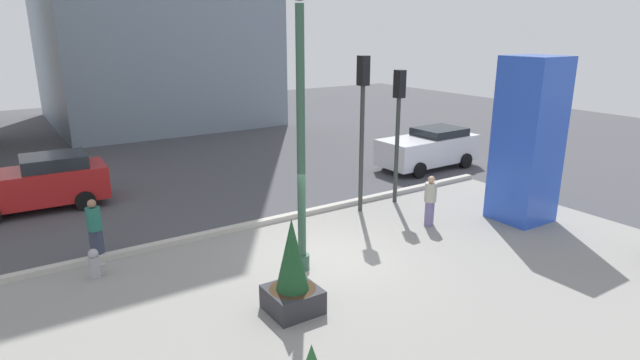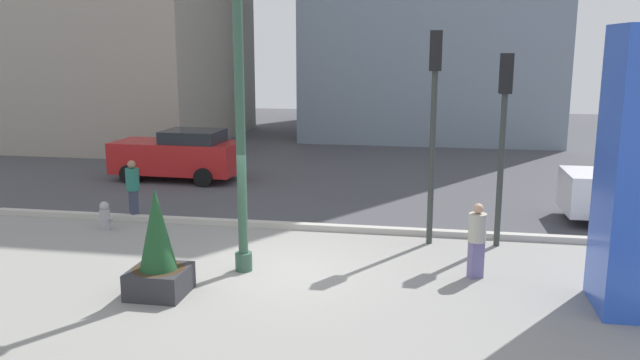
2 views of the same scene
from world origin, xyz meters
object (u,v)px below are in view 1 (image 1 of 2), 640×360
traffic_light_corner (398,115)px  car_passing_lane (429,148)px  fire_hydrant (95,264)px  lamp_post (301,143)px  art_pillar_blue (528,141)px  pedestrian_on_sidewalk (95,226)px  pedestrian_crossing (430,199)px  potted_plant_near_right (292,274)px  traffic_light_far_side (362,110)px  car_curb_east (37,183)px

traffic_light_corner → car_passing_lane: bearing=32.4°
fire_hydrant → traffic_light_corner: 10.18m
lamp_post → art_pillar_blue: size_ratio=1.32×
lamp_post → pedestrian_on_sidewalk: lamp_post is taller
fire_hydrant → traffic_light_corner: traffic_light_corner is taller
fire_hydrant → pedestrian_crossing: (9.20, -1.92, 0.50)m
lamp_post → potted_plant_near_right: bearing=-127.2°
potted_plant_near_right → pedestrian_on_sidewalk: (-2.95, 5.03, 0.05)m
art_pillar_blue → traffic_light_far_side: size_ratio=1.01×
lamp_post → pedestrian_on_sidewalk: bearing=140.2°
car_curb_east → art_pillar_blue: bearing=-36.7°
art_pillar_blue → pedestrian_on_sidewalk: bearing=160.4°
fire_hydrant → art_pillar_blue: bearing=-14.3°
traffic_light_far_side → car_passing_lane: size_ratio=1.12×
fire_hydrant → car_passing_lane: 14.40m
car_curb_east → pedestrian_on_sidewalk: bearing=-81.1°
potted_plant_near_right → car_curb_east: (-3.76, 10.23, 0.04)m
lamp_post → car_curb_east: lamp_post is taller
potted_plant_near_right → pedestrian_on_sidewalk: size_ratio=1.28×
pedestrian_crossing → pedestrian_on_sidewalk: size_ratio=0.96×
potted_plant_near_right → fire_hydrant: size_ratio=2.80×
potted_plant_near_right → car_curb_east: 10.89m
car_passing_lane → lamp_post: bearing=-150.8°
potted_plant_near_right → fire_hydrant: (-3.21, 3.93, -0.48)m
lamp_post → potted_plant_near_right: lamp_post is taller
art_pillar_blue → car_curb_east: (-12.56, 9.37, -1.63)m
potted_plant_near_right → pedestrian_crossing: size_ratio=1.34×
traffic_light_far_side → car_passing_lane: 6.91m
fire_hydrant → traffic_light_far_side: size_ratio=0.15×
potted_plant_near_right → fire_hydrant: bearing=129.3°
art_pillar_blue → pedestrian_on_sidewalk: size_ratio=3.08×
art_pillar_blue → pedestrian_crossing: art_pillar_blue is taller
art_pillar_blue → fire_hydrant: size_ratio=6.72×
lamp_post → car_passing_lane: size_ratio=1.48×
potted_plant_near_right → traffic_light_far_side: traffic_light_far_side is taller
pedestrian_on_sidewalk → car_passing_lane: bearing=8.1°
fire_hydrant → traffic_light_corner: bearing=2.1°
lamp_post → traffic_light_far_side: size_ratio=1.33×
potted_plant_near_right → traffic_light_far_side: 7.02m
lamp_post → pedestrian_crossing: lamp_post is taller
potted_plant_near_right → car_passing_lane: bearing=32.8°
traffic_light_corner → car_curb_east: traffic_light_corner is taller
lamp_post → potted_plant_near_right: 3.10m
car_passing_lane → pedestrian_on_sidewalk: (-13.80, -1.95, 0.04)m
art_pillar_blue → car_curb_east: art_pillar_blue is taller
car_passing_lane → fire_hydrant: bearing=-167.8°
traffic_light_far_side → car_curb_east: bearing=145.6°
potted_plant_near_right → pedestrian_on_sidewalk: 5.83m
traffic_light_corner → car_curb_east: 12.14m
traffic_light_far_side → traffic_light_corner: bearing=3.3°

